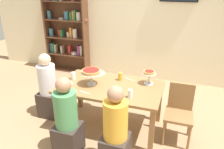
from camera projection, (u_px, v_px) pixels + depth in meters
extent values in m
plane|color=#9E7A56|center=(110.00, 126.00, 3.69)|extent=(12.00, 12.00, 0.00)
cube|color=beige|center=(141.00, 20.00, 5.05)|extent=(8.00, 0.12, 2.80)
cube|color=olive|center=(110.00, 87.00, 3.40)|extent=(1.59, 0.92, 0.04)
cube|color=olive|center=(57.00, 113.00, 3.41)|extent=(0.07, 0.07, 0.70)
cube|color=olive|center=(152.00, 132.00, 2.98)|extent=(0.07, 0.07, 0.70)
cube|color=olive|center=(80.00, 90.00, 4.11)|extent=(0.07, 0.07, 0.70)
cube|color=olive|center=(159.00, 103.00, 3.68)|extent=(0.07, 0.07, 0.70)
cube|color=brown|center=(48.00, 28.00, 5.67)|extent=(0.03, 0.30, 2.20)
cube|color=brown|center=(86.00, 31.00, 5.36)|extent=(0.03, 0.30, 2.20)
cube|color=brown|center=(69.00, 28.00, 5.64)|extent=(1.10, 0.02, 2.20)
cube|color=brown|center=(69.00, 70.00, 5.94)|extent=(1.04, 0.28, 0.02)
cube|color=brown|center=(68.00, 54.00, 5.77)|extent=(1.04, 0.28, 0.02)
cube|color=brown|center=(67.00, 38.00, 5.60)|extent=(1.04, 0.28, 0.02)
cube|color=brown|center=(65.00, 20.00, 5.42)|extent=(1.04, 0.28, 0.02)
cube|color=brown|center=(64.00, 1.00, 5.25)|extent=(1.04, 0.28, 0.02)
cube|color=navy|center=(52.00, 47.00, 5.85)|extent=(0.05, 0.13, 0.25)
cube|color=#2D6B38|center=(54.00, 48.00, 5.84)|extent=(0.07, 0.13, 0.25)
cube|color=#B2A88E|center=(56.00, 48.00, 5.82)|extent=(0.04, 0.10, 0.22)
cube|color=#B2A88E|center=(62.00, 49.00, 5.77)|extent=(0.04, 0.13, 0.20)
cube|color=maroon|center=(70.00, 50.00, 5.70)|extent=(0.06, 0.13, 0.23)
cylinder|color=silver|center=(74.00, 53.00, 5.70)|extent=(0.16, 0.16, 0.07)
cube|color=#7A3370|center=(79.00, 50.00, 5.62)|extent=(0.06, 0.13, 0.26)
cube|color=#B2A88E|center=(82.00, 51.00, 5.60)|extent=(0.05, 0.11, 0.25)
cylinder|color=#3D7084|center=(51.00, 32.00, 5.68)|extent=(0.11, 0.11, 0.20)
cube|color=maroon|center=(60.00, 33.00, 5.61)|extent=(0.04, 0.13, 0.19)
cube|color=#2D6B38|center=(62.00, 33.00, 5.59)|extent=(0.06, 0.13, 0.19)
cylinder|color=beige|center=(68.00, 35.00, 5.55)|extent=(0.08, 0.08, 0.14)
cube|color=orange|center=(72.00, 33.00, 5.50)|extent=(0.05, 0.13, 0.26)
cylinder|color=silver|center=(75.00, 33.00, 5.48)|extent=(0.11, 0.11, 0.22)
cylinder|color=#3D7084|center=(49.00, 15.00, 5.51)|extent=(0.10, 0.10, 0.20)
cylinder|color=beige|center=(61.00, 19.00, 5.44)|extent=(0.13, 0.13, 0.04)
cylinder|color=#3D7084|center=(66.00, 16.00, 5.37)|extent=(0.12, 0.12, 0.20)
cube|color=#2D6B38|center=(72.00, 16.00, 5.33)|extent=(0.06, 0.13, 0.19)
cube|color=orange|center=(74.00, 15.00, 5.30)|extent=(0.04, 0.11, 0.22)
cube|color=#2D6B38|center=(75.00, 15.00, 5.29)|extent=(0.04, 0.13, 0.24)
cylinder|color=silver|center=(79.00, 16.00, 5.27)|extent=(0.12, 0.12, 0.19)
cylinder|color=brown|center=(85.00, 20.00, 5.26)|extent=(0.13, 0.13, 0.04)
cylinder|color=#3D7084|center=(55.00, 0.00, 5.31)|extent=(0.14, 0.14, 0.04)
cube|color=#382D28|center=(50.00, 104.00, 3.91)|extent=(0.34, 0.34, 0.45)
cylinder|color=silver|center=(47.00, 79.00, 3.72)|extent=(0.30, 0.30, 0.50)
sphere|color=beige|center=(44.00, 60.00, 3.58)|extent=(0.20, 0.20, 0.20)
cylinder|color=gold|center=(115.00, 120.00, 2.63)|extent=(0.30, 0.30, 0.50)
sphere|color=#A87A5B|center=(116.00, 94.00, 2.50)|extent=(0.20, 0.20, 0.20)
cube|color=#382D28|center=(69.00, 139.00, 3.04)|extent=(0.34, 0.34, 0.45)
cylinder|color=#4C935B|center=(66.00, 109.00, 2.85)|extent=(0.30, 0.30, 0.50)
sphere|color=#A87A5B|center=(63.00, 85.00, 2.71)|extent=(0.20, 0.20, 0.20)
cube|color=olive|center=(179.00, 116.00, 3.19)|extent=(0.40, 0.40, 0.04)
cube|color=olive|center=(181.00, 96.00, 3.26)|extent=(0.36, 0.04, 0.42)
cylinder|color=olive|center=(189.00, 138.00, 3.08)|extent=(0.04, 0.04, 0.41)
cylinder|color=olive|center=(164.00, 133.00, 3.18)|extent=(0.04, 0.04, 0.41)
cylinder|color=olive|center=(189.00, 124.00, 3.38)|extent=(0.04, 0.04, 0.41)
cylinder|color=olive|center=(166.00, 120.00, 3.48)|extent=(0.04, 0.04, 0.41)
cylinder|color=silver|center=(92.00, 84.00, 3.44)|extent=(0.15, 0.15, 0.01)
cylinder|color=silver|center=(91.00, 79.00, 3.40)|extent=(0.03, 0.03, 0.17)
cylinder|color=silver|center=(91.00, 73.00, 3.37)|extent=(0.32, 0.32, 0.01)
cylinder|color=tan|center=(91.00, 71.00, 3.36)|extent=(0.29, 0.29, 0.05)
cylinder|color=maroon|center=(91.00, 70.00, 3.35)|extent=(0.25, 0.25, 0.00)
cylinder|color=silver|center=(148.00, 84.00, 3.46)|extent=(0.15, 0.15, 0.01)
cylinder|color=silver|center=(149.00, 79.00, 3.42)|extent=(0.03, 0.03, 0.16)
cylinder|color=silver|center=(149.00, 74.00, 3.39)|extent=(0.21, 0.21, 0.01)
cylinder|color=tan|center=(149.00, 72.00, 3.38)|extent=(0.18, 0.18, 0.04)
cylinder|color=maroon|center=(149.00, 71.00, 3.37)|extent=(0.14, 0.14, 0.00)
cylinder|color=white|center=(65.00, 84.00, 3.45)|extent=(0.23, 0.23, 0.01)
sphere|color=#2D7028|center=(64.00, 82.00, 3.46)|extent=(0.04, 0.04, 0.04)
sphere|color=#2D7028|center=(66.00, 80.00, 3.49)|extent=(0.05, 0.05, 0.05)
sphere|color=#2D7028|center=(67.00, 83.00, 3.42)|extent=(0.04, 0.04, 0.04)
cylinder|color=white|center=(97.00, 73.00, 3.84)|extent=(0.26, 0.26, 0.01)
sphere|color=#2D7028|center=(96.00, 72.00, 3.82)|extent=(0.04, 0.04, 0.04)
sphere|color=#2D7028|center=(99.00, 71.00, 3.86)|extent=(0.05, 0.05, 0.05)
sphere|color=#2D7028|center=(99.00, 71.00, 3.84)|extent=(0.06, 0.06, 0.06)
cylinder|color=gold|center=(120.00, 76.00, 3.56)|extent=(0.07, 0.07, 0.13)
cylinder|color=white|center=(130.00, 94.00, 3.03)|extent=(0.07, 0.07, 0.12)
cylinder|color=white|center=(73.00, 76.00, 3.60)|extent=(0.07, 0.07, 0.12)
cube|color=silver|center=(83.00, 73.00, 3.86)|extent=(0.17, 0.08, 0.00)
cube|color=silver|center=(84.00, 92.00, 3.20)|extent=(0.18, 0.05, 0.00)
cube|color=silver|center=(130.00, 79.00, 3.61)|extent=(0.17, 0.08, 0.00)
cube|color=silver|center=(113.00, 97.00, 3.07)|extent=(0.18, 0.02, 0.00)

